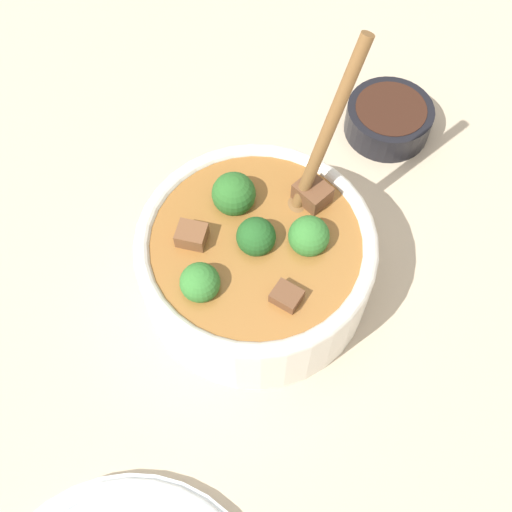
# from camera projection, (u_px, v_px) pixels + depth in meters

# --- Properties ---
(ground_plane) EXTENTS (4.00, 4.00, 0.00)m
(ground_plane) POSITION_uv_depth(u_px,v_px,m) (256.00, 283.00, 0.68)
(ground_plane) COLOR #C6B293
(stew_bowl) EXTENTS (0.23, 0.24, 0.26)m
(stew_bowl) POSITION_uv_depth(u_px,v_px,m) (256.00, 258.00, 0.63)
(stew_bowl) COLOR white
(stew_bowl) RESTS_ON ground_plane
(condiment_bowl) EXTENTS (0.10, 0.10, 0.04)m
(condiment_bowl) POSITION_uv_depth(u_px,v_px,m) (389.00, 118.00, 0.77)
(condiment_bowl) COLOR black
(condiment_bowl) RESTS_ON ground_plane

